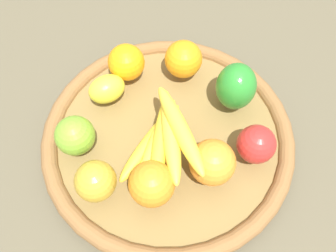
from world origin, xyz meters
TOP-DOWN VIEW (x-y plane):
  - ground_plane at (0.00, 0.00)m, footprint 2.40×2.40m
  - basket at (0.00, 0.00)m, footprint 0.48×0.48m
  - banana_bunch at (-0.00, 0.04)m, footprint 0.16×0.19m
  - orange_2 at (-0.01, 0.12)m, footprint 0.11×0.11m
  - bell_pepper at (-0.10, -0.10)m, footprint 0.09×0.09m
  - lemon_0 at (0.14, -0.04)m, footprint 0.09×0.09m
  - orange_1 at (0.01, -0.15)m, footprint 0.11×0.11m
  - orange_0 at (0.12, -0.11)m, footprint 0.08×0.08m
  - orange_3 at (-0.09, 0.06)m, footprint 0.11×0.11m
  - apple_1 at (0.08, 0.14)m, footprint 0.09×0.09m
  - apple_0 at (-0.16, 0.00)m, footprint 0.10×0.10m
  - apple_2 at (0.15, 0.07)m, footprint 0.10×0.10m

SIDE VIEW (x-z plane):
  - ground_plane at x=0.00m, z-range 0.00..0.00m
  - basket at x=0.00m, z-range 0.00..0.04m
  - lemon_0 at x=0.14m, z-range 0.04..0.10m
  - apple_0 at x=-0.16m, z-range 0.04..0.11m
  - apple_1 at x=0.08m, z-range 0.04..0.11m
  - apple_2 at x=0.15m, z-range 0.04..0.11m
  - orange_0 at x=0.12m, z-range 0.04..0.12m
  - orange_1 at x=0.01m, z-range 0.04..0.12m
  - orange_2 at x=-0.01m, z-range 0.04..0.12m
  - orange_3 at x=-0.09m, z-range 0.04..0.12m
  - banana_bunch at x=0.00m, z-range 0.04..0.12m
  - bell_pepper at x=-0.10m, z-range 0.04..0.14m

